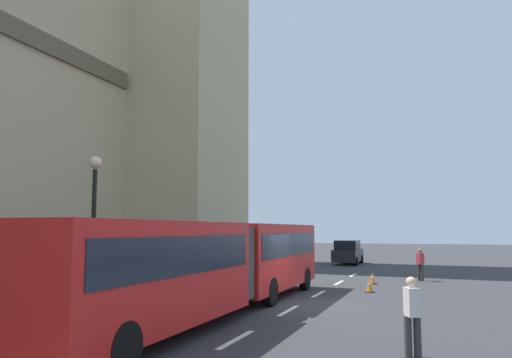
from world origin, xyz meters
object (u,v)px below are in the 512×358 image
at_px(pedestrian_by_kerb, 420,263).
at_px(traffic_cone_west, 370,286).
at_px(street_lamp, 94,219).
at_px(sedan_lead, 348,252).
at_px(articulated_bus, 218,259).
at_px(traffic_cone_middle, 372,278).
at_px(pedestrian_near_cones, 412,314).

bearing_deg(pedestrian_by_kerb, traffic_cone_west, 161.36).
bearing_deg(street_lamp, sedan_lead, -10.77).
height_order(sedan_lead, pedestrian_by_kerb, sedan_lead).
bearing_deg(articulated_bus, traffic_cone_middle, -19.05).
bearing_deg(traffic_cone_middle, pedestrian_near_cones, -169.98).
distance_m(sedan_lead, traffic_cone_middle, 14.07).
height_order(street_lamp, pedestrian_by_kerb, street_lamp).
bearing_deg(traffic_cone_west, pedestrian_near_cones, -168.33).
bearing_deg(articulated_bus, pedestrian_near_cones, -120.50).
height_order(sedan_lead, traffic_cone_west, sedan_lead).
height_order(traffic_cone_middle, street_lamp, street_lamp).
distance_m(traffic_cone_west, traffic_cone_middle, 3.43).
bearing_deg(traffic_cone_west, street_lamp, 132.51).
bearing_deg(pedestrian_near_cones, traffic_cone_west, 11.67).
relative_size(traffic_cone_west, traffic_cone_middle, 1.00).
xyz_separation_m(sedan_lead, traffic_cone_middle, (-13.62, -3.45, -0.63)).
relative_size(articulated_bus, traffic_cone_middle, 29.04).
xyz_separation_m(articulated_bus, traffic_cone_west, (7.18, -3.94, -1.46)).
bearing_deg(sedan_lead, pedestrian_near_cones, -167.91).
distance_m(traffic_cone_middle, pedestrian_near_cones, 14.47).
relative_size(articulated_bus, pedestrian_by_kerb, 9.97).
height_order(articulated_bus, pedestrian_near_cones, articulated_bus).
distance_m(traffic_cone_west, street_lamp, 11.79).
height_order(traffic_cone_west, street_lamp, street_lamp).
xyz_separation_m(articulated_bus, sedan_lead, (24.22, -0.21, -0.83)).
distance_m(articulated_bus, pedestrian_by_kerb, 14.23).
xyz_separation_m(traffic_cone_west, street_lamp, (-7.74, 8.45, 2.77)).
bearing_deg(traffic_cone_middle, street_lamp, 143.80).
bearing_deg(pedestrian_by_kerb, articulated_bus, 155.55).
xyz_separation_m(sedan_lead, traffic_cone_west, (-17.03, -3.73, -0.63)).
relative_size(pedestrian_near_cones, pedestrian_by_kerb, 1.00).
bearing_deg(sedan_lead, traffic_cone_west, -167.64).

